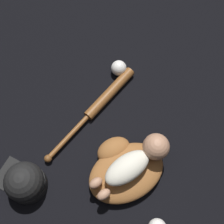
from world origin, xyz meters
TOP-DOWN VIEW (x-y plane):
  - ground_plane at (0.00, 0.00)m, footprint 6.00×6.00m
  - baseball_glove at (-0.03, 0.01)m, footprint 0.35×0.29m
  - baby_figure at (0.02, -0.00)m, footprint 0.38×0.15m
  - baseball_bat at (0.03, 0.35)m, footprint 0.58×0.26m
  - baseball at (0.19, 0.47)m, footprint 0.08×0.08m
  - baseball_cap at (-0.44, 0.15)m, footprint 0.23×0.25m

SIDE VIEW (x-z plane):
  - ground_plane at x=0.00m, z-range 0.00..0.00m
  - baseball_bat at x=0.03m, z-range 0.00..0.05m
  - baseball at x=0.19m, z-range 0.00..0.08m
  - baseball_glove at x=-0.03m, z-range 0.00..0.09m
  - baseball_cap at x=-0.44m, z-range -0.02..0.15m
  - baby_figure at x=0.02m, z-range 0.08..0.19m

